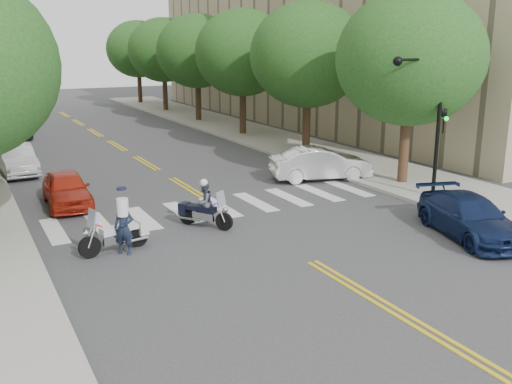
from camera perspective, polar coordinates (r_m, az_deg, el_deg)
ground at (r=16.86m, az=5.63°, el=-6.99°), size 140.00×140.00×0.00m
sidewalk_right at (r=39.95m, az=-0.41°, el=5.88°), size 5.00×60.00×0.15m
tree_r_0 at (r=25.88m, az=15.16°, el=12.76°), size 6.40×6.40×8.45m
tree_r_1 at (r=32.21m, az=5.22°, el=13.48°), size 6.40×6.40×8.45m
tree_r_2 at (r=39.16m, az=-1.36°, el=13.75°), size 6.40×6.40×8.45m
tree_r_3 at (r=46.45m, az=-5.92°, el=13.83°), size 6.40×6.40×8.45m
tree_r_4 at (r=53.94m, az=-9.24°, el=13.83°), size 6.40×6.40×8.45m
tree_r_5 at (r=61.56m, az=-11.74°, el=13.81°), size 6.40×6.40×8.45m
traffic_signal_pole at (r=23.45m, az=17.07°, el=7.97°), size 2.82×0.42×6.00m
motorcycle_police at (r=19.74m, az=-5.31°, el=-1.37°), size 1.39×1.87×1.72m
motorcycle_parked at (r=18.01m, az=-13.43°, el=-4.17°), size 2.25×0.83×1.46m
officer_standing at (r=17.58m, az=-13.08°, el=-3.48°), size 0.73×0.70×1.68m
convertible at (r=26.67m, az=6.46°, el=2.83°), size 4.91×2.84×1.53m
sedan_blue at (r=20.00m, az=20.59°, el=-2.34°), size 3.11×4.99×1.35m
parked_car_a at (r=23.44m, az=-18.42°, el=0.31°), size 1.82×4.11×1.37m
parked_car_b at (r=30.04m, az=-22.81°, el=2.99°), size 1.68×4.34×1.41m
parked_car_c at (r=37.00m, az=-23.91°, el=4.80°), size 2.23×4.70×1.30m
parked_car_d at (r=42.02m, az=-22.99°, el=6.00°), size 1.99×4.77×1.38m
parked_car_e at (r=47.39m, az=-23.62°, el=6.68°), size 1.61×3.56×1.19m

